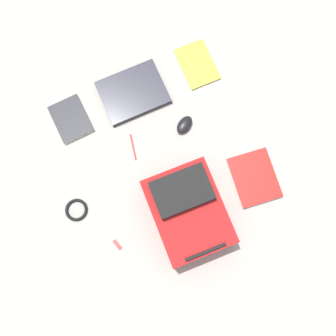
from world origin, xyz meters
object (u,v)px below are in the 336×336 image
Objects in this scene: book_comic at (197,64)px; computer_mouse at (184,125)px; cable_coil at (76,210)px; backpack at (187,211)px; book_blue at (254,178)px; laptop at (133,92)px; book_manual at (71,119)px; usb_stick at (117,245)px; pen_black at (133,147)px.

computer_mouse reaches higher than book_comic.
backpack is at bearing 149.95° from cable_coil.
book_blue is 2.68× the size of cable_coil.
backpack is 0.71m from laptop.
book_manual is at bearing -3.66° from book_comic.
laptop reaches higher than usb_stick.
laptop is at bearing 175.62° from book_manual.
cable_coil is at bearing 72.83° from computer_mouse.
pen_black is at bearing -79.79° from backpack.
book_manual is 1.63× the size of pen_black.
backpack is 1.54× the size of book_blue.
computer_mouse reaches higher than laptop.
book_comic is at bearing 176.34° from book_manual.
book_blue is at bearing 85.52° from book_comic.
book_manual is at bearing -46.95° from book_blue.
book_manual is 0.71m from usb_stick.
backpack is at bearing 84.97° from laptop.
book_comic is (-0.75, 0.05, -0.01)m from book_manual.
backpack is at bearing 112.29° from book_manual.
laptop is at bearing -65.06° from book_blue.
computer_mouse is at bearing -169.74° from cable_coil.
pen_black is (0.48, -0.45, -0.01)m from book_blue.
book_manual is 1.02m from book_blue.
pen_black is at bearing -43.49° from book_blue.
book_manual is 4.11× the size of usb_stick.
backpack is 0.57m from cable_coil.
backpack reaches higher than pen_black.
laptop is 6.47× the size of usb_stick.
book_comic is at bearing -141.79° from usb_stick.
pen_black is 2.52× the size of usb_stick.
computer_mouse is 0.30m from pen_black.
laptop reaches higher than pen_black.
backpack is at bearing 56.67° from book_comic.
book_blue reaches higher than pen_black.
book_comic is at bearing -123.33° from backpack.
book_manual is 0.49m from cable_coil.
backpack is 0.45m from pen_black.
laptop reaches higher than book_comic.
backpack reaches higher than laptop.
laptop is 1.19× the size of book_blue.
book_blue is 5.44× the size of usb_stick.
laptop is 0.36m from book_manual.
backpack is 1.30× the size of laptop.
backpack is at bearing 124.77° from computer_mouse.
book_blue is at bearing 136.51° from pen_black.
book_comic reaches higher than pen_black.
backpack is 2.04× the size of book_manual.
backpack reaches higher than computer_mouse.
book_blue is 0.46m from computer_mouse.
laptop is at bearing -2.99° from book_comic.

